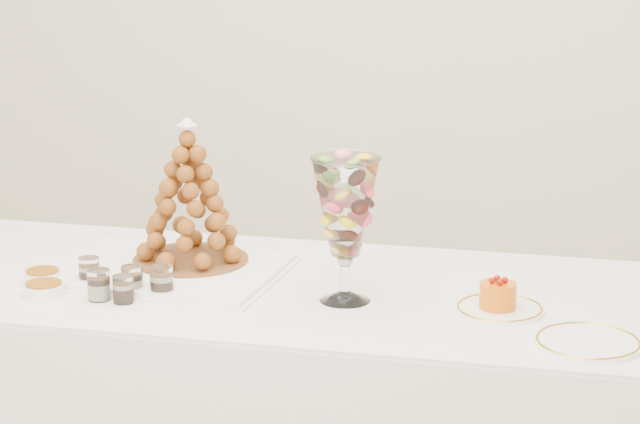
# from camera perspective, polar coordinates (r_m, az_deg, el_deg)

# --- Properties ---
(lace_tray) EXTENTS (0.57, 0.44, 0.02)m
(lace_tray) POSITION_cam_1_polar(r_m,az_deg,el_deg) (3.15, -6.95, -2.66)
(lace_tray) COLOR white
(lace_tray) RESTS_ON buffet_table
(macaron_vase) EXTENTS (0.16, 0.16, 0.34)m
(macaron_vase) POSITION_cam_1_polar(r_m,az_deg,el_deg) (2.87, 1.17, 0.15)
(macaron_vase) COLOR white
(macaron_vase) RESTS_ON buffet_table
(cake_plate) EXTENTS (0.20, 0.20, 0.01)m
(cake_plate) POSITION_cam_1_polar(r_m,az_deg,el_deg) (2.89, 8.21, -4.43)
(cake_plate) COLOR white
(cake_plate) RESTS_ON buffet_table
(spare_plate) EXTENTS (0.23, 0.23, 0.01)m
(spare_plate) POSITION_cam_1_polar(r_m,az_deg,el_deg) (2.73, 12.14, -5.86)
(spare_plate) COLOR white
(spare_plate) RESTS_ON buffet_table
(verrine_a) EXTENTS (0.07, 0.07, 0.07)m
(verrine_a) POSITION_cam_1_polar(r_m,az_deg,el_deg) (3.09, -10.50, -2.68)
(verrine_a) COLOR white
(verrine_a) RESTS_ON buffet_table
(verrine_b) EXTENTS (0.06, 0.06, 0.07)m
(verrine_b) POSITION_cam_1_polar(r_m,az_deg,el_deg) (3.00, -8.59, -3.11)
(verrine_b) COLOR white
(verrine_b) RESTS_ON buffet_table
(verrine_c) EXTENTS (0.07, 0.07, 0.07)m
(verrine_c) POSITION_cam_1_polar(r_m,az_deg,el_deg) (2.98, -7.25, -3.17)
(verrine_c) COLOR white
(verrine_c) RESTS_ON buffet_table
(verrine_d) EXTENTS (0.06, 0.06, 0.07)m
(verrine_d) POSITION_cam_1_polar(r_m,az_deg,el_deg) (2.98, -10.08, -3.30)
(verrine_d) COLOR white
(verrine_d) RESTS_ON buffet_table
(verrine_e) EXTENTS (0.06, 0.06, 0.06)m
(verrine_e) POSITION_cam_1_polar(r_m,az_deg,el_deg) (2.95, -8.99, -3.51)
(verrine_e) COLOR white
(verrine_e) RESTS_ON buffet_table
(ramekin_back) EXTENTS (0.09, 0.09, 0.03)m
(ramekin_back) POSITION_cam_1_polar(r_m,az_deg,el_deg) (3.13, -12.57, -2.92)
(ramekin_back) COLOR white
(ramekin_back) RESTS_ON buffet_table
(ramekin_front) EXTENTS (0.10, 0.10, 0.03)m
(ramekin_front) POSITION_cam_1_polar(r_m,az_deg,el_deg) (3.03, -12.51, -3.51)
(ramekin_front) COLOR white
(ramekin_front) RESTS_ON buffet_table
(croquembouche) EXTENTS (0.29, 0.29, 0.37)m
(croquembouche) POSITION_cam_1_polar(r_m,az_deg,el_deg) (3.14, -6.02, 0.89)
(croquembouche) COLOR brown
(croquembouche) RESTS_ON lace_tray
(mousse_cake) EXTENTS (0.08, 0.08, 0.07)m
(mousse_cake) POSITION_cam_1_polar(r_m,az_deg,el_deg) (2.88, 8.13, -3.78)
(mousse_cake) COLOR #D85C0A
(mousse_cake) RESTS_ON cake_plate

